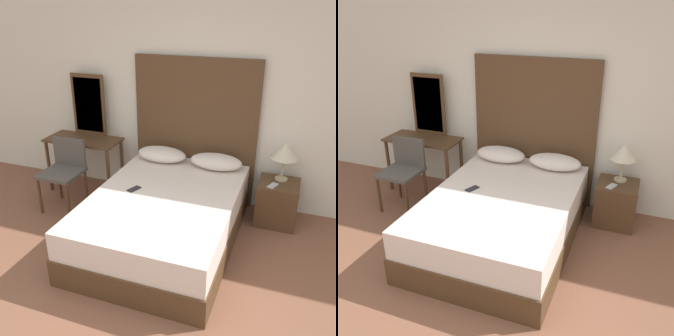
% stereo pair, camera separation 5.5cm
% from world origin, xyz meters
% --- Properties ---
extents(wall_back, '(10.00, 0.06, 2.70)m').
position_xyz_m(wall_back, '(0.00, 2.69, 1.35)').
color(wall_back, silver).
rests_on(wall_back, ground_plane).
extents(bed, '(1.44, 2.05, 0.55)m').
position_xyz_m(bed, '(-0.11, 1.56, 0.27)').
color(bed, '#4C331E').
rests_on(bed, ground_plane).
extents(headboard, '(1.51, 0.05, 1.78)m').
position_xyz_m(headboard, '(-0.11, 2.61, 0.89)').
color(headboard, '#4C331E').
rests_on(headboard, ground_plane).
extents(pillow_left, '(0.61, 0.33, 0.17)m').
position_xyz_m(pillow_left, '(-0.45, 2.37, 0.64)').
color(pillow_left, silver).
rests_on(pillow_left, bed).
extents(pillow_right, '(0.61, 0.33, 0.17)m').
position_xyz_m(pillow_right, '(0.23, 2.37, 0.64)').
color(pillow_right, silver).
rests_on(pillow_right, bed).
extents(phone_on_bed, '(0.12, 0.17, 0.01)m').
position_xyz_m(phone_on_bed, '(-0.45, 1.55, 0.56)').
color(phone_on_bed, '#232328').
rests_on(phone_on_bed, bed).
extents(nightstand, '(0.45, 0.44, 0.50)m').
position_xyz_m(nightstand, '(0.96, 2.35, 0.25)').
color(nightstand, '#4C331E').
rests_on(nightstand, ground_plane).
extents(table_lamp, '(0.29, 0.29, 0.44)m').
position_xyz_m(table_lamp, '(0.97, 2.44, 0.84)').
color(table_lamp, tan).
rests_on(table_lamp, nightstand).
extents(phone_on_nightstand, '(0.12, 0.17, 0.01)m').
position_xyz_m(phone_on_nightstand, '(0.90, 2.24, 0.50)').
color(phone_on_nightstand, '#B7B7BC').
rests_on(phone_on_nightstand, nightstand).
extents(vanity_desk, '(0.97, 0.46, 0.72)m').
position_xyz_m(vanity_desk, '(-1.52, 2.33, 0.59)').
color(vanity_desk, '#4C331E').
rests_on(vanity_desk, ground_plane).
extents(vanity_mirror, '(0.46, 0.03, 0.79)m').
position_xyz_m(vanity_mirror, '(-1.52, 2.53, 1.12)').
color(vanity_mirror, '#4C331E').
rests_on(vanity_mirror, vanity_desk).
extents(chair, '(0.45, 0.46, 0.84)m').
position_xyz_m(chair, '(-1.51, 1.86, 0.51)').
color(chair, '#4C4742').
rests_on(chair, ground_plane).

